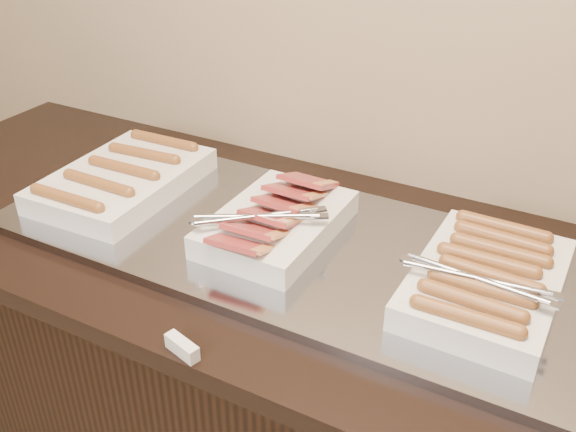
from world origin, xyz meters
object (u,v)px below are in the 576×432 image
object	(u,v)px
counter	(277,398)
dish_center	(275,221)
warming_tray	(286,241)
dish_left	(123,179)
dish_right	(486,280)

from	to	relation	value
counter	dish_center	distance (m)	0.50
dish_center	warming_tray	bearing A→B (deg)	12.49
dish_left	dish_right	xyz separation A→B (m)	(0.82, -0.00, 0.00)
counter	dish_right	world-z (taller)	dish_right
counter	dish_center	xyz separation A→B (m)	(0.00, -0.00, 0.50)
warming_tray	dish_center	world-z (taller)	dish_center
dish_center	dish_right	xyz separation A→B (m)	(0.42, 0.00, 0.00)
dish_left	dish_center	distance (m)	0.40
warming_tray	dish_left	world-z (taller)	dish_left
warming_tray	dish_center	size ratio (longest dim) A/B	3.44
counter	warming_tray	bearing A→B (deg)	0.00
dish_left	dish_right	bearing A→B (deg)	-2.21
counter	dish_left	bearing A→B (deg)	-180.00
dish_left	dish_center	size ratio (longest dim) A/B	1.14
counter	warming_tray	size ratio (longest dim) A/B	1.72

